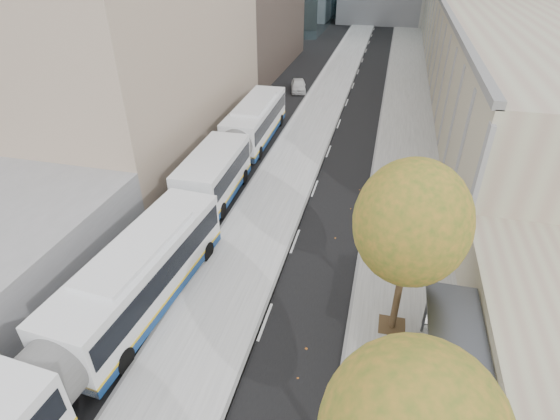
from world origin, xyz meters
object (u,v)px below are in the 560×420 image
(bus_shelter, at_px, (460,337))
(distant_car, at_px, (298,85))
(bus_near, at_px, (79,343))
(bus_far, at_px, (240,140))

(bus_shelter, xyz_separation_m, distant_car, (-12.77, 33.53, -1.56))
(bus_shelter, relative_size, bus_near, 0.24)
(bus_near, bearing_deg, bus_far, 94.72)
(bus_near, relative_size, distant_car, 4.88)
(bus_near, height_order, bus_far, bus_near)
(bus_shelter, distance_m, bus_near, 13.41)
(bus_near, bearing_deg, bus_shelter, 17.18)
(bus_shelter, relative_size, distant_car, 1.19)
(distant_car, bearing_deg, bus_shelter, -82.28)
(bus_near, height_order, distant_car, bus_near)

